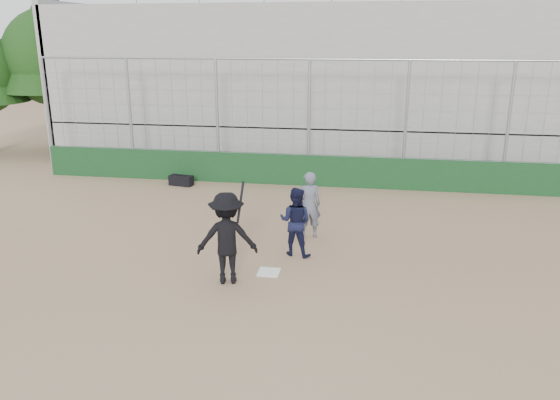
% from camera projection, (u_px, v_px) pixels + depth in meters
% --- Properties ---
extents(ground, '(90.00, 90.00, 0.00)m').
position_uv_depth(ground, '(269.00, 273.00, 11.25)').
color(ground, brown).
rests_on(ground, ground).
extents(home_plate, '(0.44, 0.44, 0.02)m').
position_uv_depth(home_plate, '(269.00, 272.00, 11.25)').
color(home_plate, white).
rests_on(home_plate, ground).
extents(backstop, '(18.10, 0.25, 4.04)m').
position_uv_depth(backstop, '(308.00, 156.00, 17.58)').
color(backstop, '#103417').
rests_on(backstop, ground).
extents(bleachers, '(20.25, 6.70, 6.98)m').
position_uv_depth(bleachers, '(323.00, 82.00, 21.69)').
color(bleachers, gray).
rests_on(bleachers, ground).
extents(tree_left, '(4.48, 4.48, 7.00)m').
position_uv_depth(tree_left, '(52.00, 43.00, 22.10)').
color(tree_left, '#351D13').
rests_on(tree_left, ground).
extents(batter_at_plate, '(1.31, 0.93, 1.98)m').
position_uv_depth(batter_at_plate, '(227.00, 238.00, 10.59)').
color(batter_at_plate, black).
rests_on(batter_at_plate, ground).
extents(catcher_crouched, '(0.89, 0.78, 1.07)m').
position_uv_depth(catcher_crouched, '(295.00, 233.00, 12.00)').
color(catcher_crouched, black).
rests_on(catcher_crouched, ground).
extents(umpire, '(0.69, 0.56, 1.47)m').
position_uv_depth(umpire, '(309.00, 208.00, 13.04)').
color(umpire, '#555B6C').
rests_on(umpire, ground).
extents(equipment_bag, '(0.82, 0.46, 0.37)m').
position_uv_depth(equipment_bag, '(181.00, 180.00, 17.77)').
color(equipment_bag, black).
rests_on(equipment_bag, ground).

